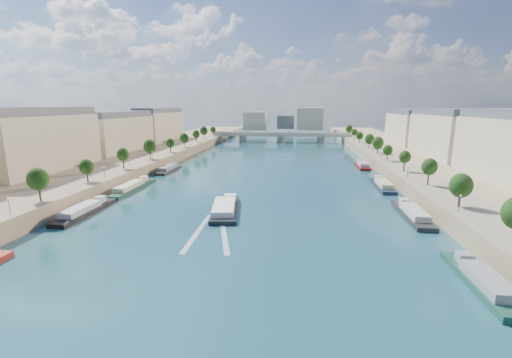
# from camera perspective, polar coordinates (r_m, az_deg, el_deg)

# --- Properties ---
(ground) EXTENTS (700.00, 700.00, 0.00)m
(ground) POSITION_cam_1_polar(r_m,az_deg,el_deg) (142.64, 1.30, 0.05)
(ground) COLOR #0D2C3C
(ground) RESTS_ON ground
(quay_left) EXTENTS (44.00, 520.00, 5.00)m
(quay_left) POSITION_cam_1_polar(r_m,az_deg,el_deg) (165.47, -24.36, 1.54)
(quay_left) COLOR #9E8460
(quay_left) RESTS_ON ground
(quay_right) EXTENTS (44.00, 520.00, 5.00)m
(quay_right) POSITION_cam_1_polar(r_m,az_deg,el_deg) (152.94, 29.23, 0.26)
(quay_right) COLOR #9E8460
(quay_right) RESTS_ON ground
(pave_left) EXTENTS (14.00, 520.00, 0.10)m
(pave_left) POSITION_cam_1_polar(r_m,az_deg,el_deg) (157.78, -19.78, 2.37)
(pave_left) COLOR gray
(pave_left) RESTS_ON quay_left
(pave_right) EXTENTS (14.00, 520.00, 0.10)m
(pave_right) POSITION_cam_1_polar(r_m,az_deg,el_deg) (147.43, 23.94, 1.39)
(pave_right) COLOR gray
(pave_right) RESTS_ON quay_right
(trees_left) EXTENTS (4.80, 268.80, 8.26)m
(trees_left) POSITION_cam_1_polar(r_m,az_deg,el_deg) (157.89, -18.95, 4.44)
(trees_left) COLOR #382B1E
(trees_left) RESTS_ON ground
(trees_right) EXTENTS (4.80, 268.80, 8.26)m
(trees_right) POSITION_cam_1_polar(r_m,az_deg,el_deg) (155.56, 22.37, 4.07)
(trees_right) COLOR #382B1E
(trees_right) RESTS_ON ground
(lamps_left) EXTENTS (0.36, 200.36, 4.28)m
(lamps_left) POSITION_cam_1_polar(r_m,az_deg,el_deg) (146.54, -20.02, 2.73)
(lamps_left) COLOR black
(lamps_left) RESTS_ON ground
(lamps_right) EXTENTS (0.36, 200.36, 4.28)m
(lamps_right) POSITION_cam_1_polar(r_m,az_deg,el_deg) (150.50, 21.85, 2.82)
(lamps_right) COLOR black
(lamps_right) RESTS_ON ground
(buildings_left) EXTENTS (16.00, 226.00, 23.20)m
(buildings_left) POSITION_cam_1_polar(r_m,az_deg,el_deg) (180.76, -26.34, 6.65)
(buildings_left) COLOR #BEB392
(buildings_left) RESTS_ON ground
(buildings_right) EXTENTS (16.00, 226.00, 23.20)m
(buildings_right) POSITION_cam_1_polar(r_m,az_deg,el_deg) (167.23, 32.36, 5.67)
(buildings_right) COLOR #BEB392
(buildings_right) RESTS_ON ground
(skyline) EXTENTS (79.00, 42.00, 22.00)m
(skyline) POSITION_cam_1_polar(r_m,az_deg,el_deg) (358.73, 5.40, 9.75)
(skyline) COLOR #BEB392
(skyline) RESTS_ON ground
(bridge) EXTENTS (112.00, 12.00, 8.15)m
(bridge) POSITION_cam_1_polar(r_m,az_deg,el_deg) (284.18, 4.24, 7.18)
(bridge) COLOR #C1B79E
(bridge) RESTS_ON ground
(tour_barge) EXTENTS (10.76, 25.80, 3.59)m
(tour_barge) POSITION_cam_1_polar(r_m,az_deg,el_deg) (99.61, -5.16, -4.90)
(tour_barge) COLOR black
(tour_barge) RESTS_ON ground
(wake) EXTENTS (11.38, 26.02, 0.04)m
(wake) POSITION_cam_1_polar(r_m,az_deg,el_deg) (84.57, -7.54, -8.76)
(wake) COLOR silver
(wake) RESTS_ON ground
(moored_barges_left) EXTENTS (5.00, 158.30, 3.60)m
(moored_barges_left) POSITION_cam_1_polar(r_m,az_deg,el_deg) (106.36, -27.38, -5.18)
(moored_barges_left) COLOR #1C293F
(moored_barges_left) RESTS_ON ground
(moored_barges_right) EXTENTS (5.00, 162.73, 3.60)m
(moored_barges_right) POSITION_cam_1_polar(r_m,az_deg,el_deg) (102.83, 24.74, -5.49)
(moored_barges_right) COLOR black
(moored_barges_right) RESTS_ON ground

